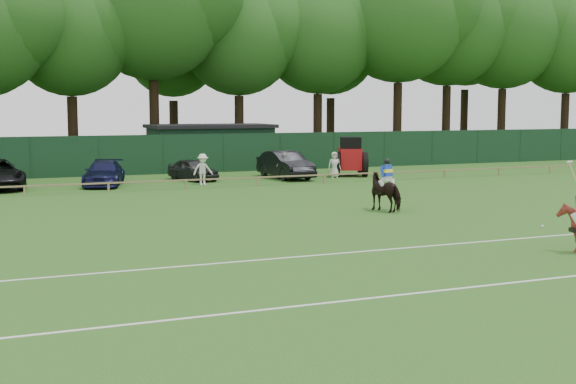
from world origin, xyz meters
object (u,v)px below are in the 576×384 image
utility_shed (210,146)px  hatch_grey (193,170)px  polo_ball (542,226)px  tractor (350,157)px  horse_dark (387,192)px  spectator_mid (284,166)px  spectator_right (334,165)px  estate_black (286,165)px  spectator_left (203,169)px  sedan_navy (104,173)px

utility_shed → hatch_grey: bearing=-113.9°
polo_ball → utility_shed: size_ratio=0.01×
polo_ball → tractor: bearing=81.7°
horse_dark → spectator_mid: size_ratio=1.16×
utility_shed → tractor: size_ratio=2.50×
spectator_mid → spectator_right: bearing=-0.1°
hatch_grey → estate_black: (5.43, -0.93, 0.18)m
hatch_grey → tractor: 9.83m
hatch_grey → spectator_right: spectator_right is taller
spectator_left → utility_shed: size_ratio=0.20×
spectator_mid → polo_ball: size_ratio=17.84×
spectator_right → polo_ball: spectator_right is taller
hatch_grey → tractor: bearing=-23.0°
hatch_grey → estate_black: bearing=-27.6°
sedan_navy → spectator_right: bearing=14.4°
spectator_mid → spectator_right: spectator_mid is taller
utility_shed → spectator_mid: bearing=-80.6°
horse_dark → utility_shed: size_ratio=0.22×
polo_ball → utility_shed: (-3.31, 29.41, 1.49)m
horse_dark → utility_shed: utility_shed is taller
utility_shed → tractor: bearing=-53.8°
spectator_right → spectator_left: bearing=-160.2°
horse_dark → hatch_grey: horse_dark is taller
spectator_left → spectator_right: 8.54m
spectator_right → estate_black: bearing=179.0°
spectator_mid → tractor: 4.84m
sedan_navy → utility_shed: utility_shed is taller
sedan_navy → estate_black: (10.69, 0.15, 0.14)m
sedan_navy → polo_ball: (12.00, -20.55, -0.62)m
spectator_left → polo_ball: (6.93, -19.01, -0.80)m
estate_black → tractor: tractor is taller
spectator_left → spectator_right: spectator_left is taller
horse_dark → sedan_navy: bearing=-75.7°
sedan_navy → hatch_grey: bearing=28.5°
sedan_navy → estate_black: bearing=17.7°
horse_dark → utility_shed: 23.46m
hatch_grey → estate_black: size_ratio=0.75×
tractor → estate_black: bearing=-156.7°
sedan_navy → estate_black: 10.69m
sedan_navy → hatch_grey: (5.25, 1.09, -0.04)m
utility_shed → horse_dark: bearing=-89.0°
horse_dark → hatch_grey: size_ratio=0.50×
horse_dark → estate_black: estate_black is taller
spectator_left → polo_ball: size_ratio=18.86×
spectator_left → hatch_grey: bearing=83.3°
spectator_right → polo_ball: size_ratio=17.33×
spectator_mid → utility_shed: utility_shed is taller
sedan_navy → estate_black: estate_black is taller
sedan_navy → hatch_grey: size_ratio=1.24×
utility_shed → sedan_navy: bearing=-134.5°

